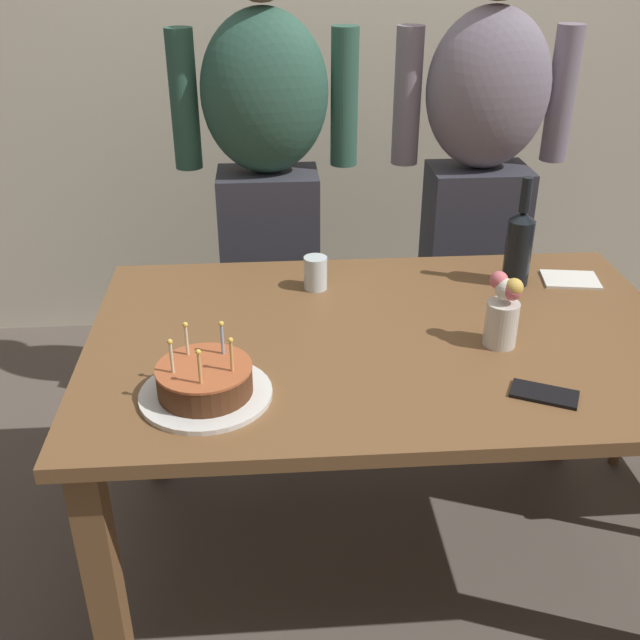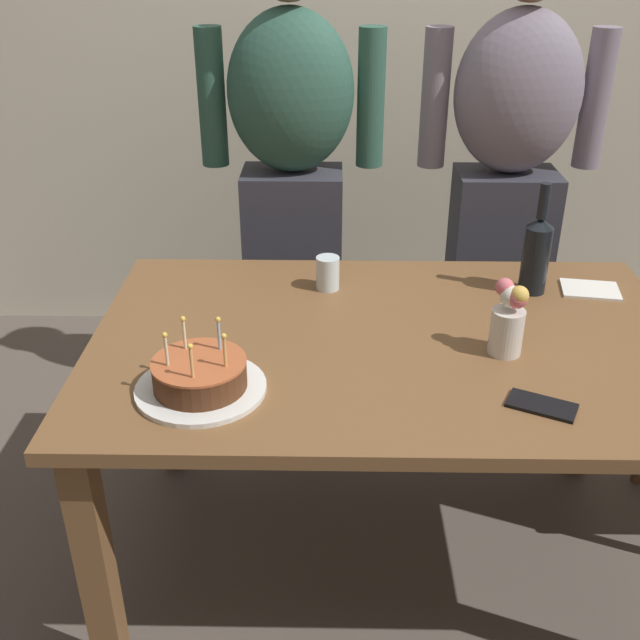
{
  "view_description": "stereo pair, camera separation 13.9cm",
  "coord_description": "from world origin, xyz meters",
  "px_view_note": "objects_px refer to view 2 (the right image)",
  "views": [
    {
      "loc": [
        -0.29,
        -1.63,
        1.66
      ],
      "look_at": [
        -0.17,
        -0.1,
        0.84
      ],
      "focal_mm": 41.97,
      "sensor_mm": 36.0,
      "label": 1
    },
    {
      "loc": [
        -0.15,
        -1.64,
        1.66
      ],
      "look_at": [
        -0.17,
        -0.1,
        0.84
      ],
      "focal_mm": 41.97,
      "sensor_mm": 36.0,
      "label": 2
    }
  ],
  "objects_px": {
    "birthday_cake": "(200,377)",
    "person_woman_cardigan": "(507,185)",
    "wine_bottle": "(536,252)",
    "cell_phone": "(542,405)",
    "flower_vase": "(509,318)",
    "person_man_bearded": "(292,184)",
    "water_glass_near": "(328,273)",
    "napkin_stack": "(590,290)"
  },
  "relations": [
    {
      "from": "water_glass_near",
      "to": "person_man_bearded",
      "type": "relative_size",
      "value": 0.06
    },
    {
      "from": "napkin_stack",
      "to": "flower_vase",
      "type": "distance_m",
      "value": 0.47
    },
    {
      "from": "flower_vase",
      "to": "person_man_bearded",
      "type": "distance_m",
      "value": 1.05
    },
    {
      "from": "birthday_cake",
      "to": "person_man_bearded",
      "type": "height_order",
      "value": "person_man_bearded"
    },
    {
      "from": "person_woman_cardigan",
      "to": "napkin_stack",
      "type": "bearing_deg",
      "value": 104.39
    },
    {
      "from": "flower_vase",
      "to": "person_woman_cardigan",
      "type": "xyz_separation_m",
      "value": [
        0.17,
        0.89,
        0.04
      ]
    },
    {
      "from": "birthday_cake",
      "to": "person_woman_cardigan",
      "type": "height_order",
      "value": "person_woman_cardigan"
    },
    {
      "from": "person_man_bearded",
      "to": "person_woman_cardigan",
      "type": "xyz_separation_m",
      "value": [
        0.73,
        0.0,
        0.0
      ]
    },
    {
      "from": "wine_bottle",
      "to": "cell_phone",
      "type": "relative_size",
      "value": 2.18
    },
    {
      "from": "person_man_bearded",
      "to": "flower_vase",
      "type": "bearing_deg",
      "value": 122.03
    },
    {
      "from": "flower_vase",
      "to": "person_man_bearded",
      "type": "height_order",
      "value": "person_man_bearded"
    },
    {
      "from": "birthday_cake",
      "to": "flower_vase",
      "type": "bearing_deg",
      "value": 14.22
    },
    {
      "from": "flower_vase",
      "to": "water_glass_near",
      "type": "bearing_deg",
      "value": 140.79
    },
    {
      "from": "napkin_stack",
      "to": "person_man_bearded",
      "type": "bearing_deg",
      "value": 147.94
    },
    {
      "from": "napkin_stack",
      "to": "person_woman_cardigan",
      "type": "xyz_separation_m",
      "value": [
        -0.14,
        0.54,
        0.13
      ]
    },
    {
      "from": "flower_vase",
      "to": "person_man_bearded",
      "type": "bearing_deg",
      "value": 122.03
    },
    {
      "from": "wine_bottle",
      "to": "napkin_stack",
      "type": "distance_m",
      "value": 0.2
    },
    {
      "from": "wine_bottle",
      "to": "person_man_bearded",
      "type": "relative_size",
      "value": 0.19
    },
    {
      "from": "water_glass_near",
      "to": "person_woman_cardigan",
      "type": "xyz_separation_m",
      "value": [
        0.6,
        0.54,
        0.09
      ]
    },
    {
      "from": "wine_bottle",
      "to": "flower_vase",
      "type": "height_order",
      "value": "wine_bottle"
    },
    {
      "from": "person_man_bearded",
      "to": "cell_phone",
      "type": "bearing_deg",
      "value": 117.76
    },
    {
      "from": "person_man_bearded",
      "to": "birthday_cake",
      "type": "bearing_deg",
      "value": 81.93
    },
    {
      "from": "wine_bottle",
      "to": "napkin_stack",
      "type": "xyz_separation_m",
      "value": [
        0.17,
        0.0,
        -0.11
      ]
    },
    {
      "from": "water_glass_near",
      "to": "person_woman_cardigan",
      "type": "bearing_deg",
      "value": 41.77
    },
    {
      "from": "birthday_cake",
      "to": "napkin_stack",
      "type": "height_order",
      "value": "birthday_cake"
    },
    {
      "from": "water_glass_near",
      "to": "flower_vase",
      "type": "height_order",
      "value": "flower_vase"
    },
    {
      "from": "flower_vase",
      "to": "person_man_bearded",
      "type": "xyz_separation_m",
      "value": [
        -0.56,
        0.89,
        0.04
      ]
    },
    {
      "from": "napkin_stack",
      "to": "water_glass_near",
      "type": "bearing_deg",
      "value": 179.59
    },
    {
      "from": "birthday_cake",
      "to": "person_woman_cardigan",
      "type": "relative_size",
      "value": 0.18
    },
    {
      "from": "birthday_cake",
      "to": "person_woman_cardigan",
      "type": "distance_m",
      "value": 1.39
    },
    {
      "from": "birthday_cake",
      "to": "person_man_bearded",
      "type": "xyz_separation_m",
      "value": [
        0.15,
        1.07,
        0.1
      ]
    },
    {
      "from": "person_man_bearded",
      "to": "person_woman_cardigan",
      "type": "bearing_deg",
      "value": -180.0
    },
    {
      "from": "birthday_cake",
      "to": "napkin_stack",
      "type": "bearing_deg",
      "value": 27.31
    },
    {
      "from": "person_woman_cardigan",
      "to": "flower_vase",
      "type": "bearing_deg",
      "value": 79.11
    },
    {
      "from": "wine_bottle",
      "to": "person_woman_cardigan",
      "type": "distance_m",
      "value": 0.55
    },
    {
      "from": "water_glass_near",
      "to": "cell_phone",
      "type": "distance_m",
      "value": 0.75
    },
    {
      "from": "cell_phone",
      "to": "flower_vase",
      "type": "relative_size",
      "value": 0.77
    },
    {
      "from": "wine_bottle",
      "to": "flower_vase",
      "type": "xyz_separation_m",
      "value": [
        -0.14,
        -0.34,
        -0.02
      ]
    },
    {
      "from": "napkin_stack",
      "to": "person_man_bearded",
      "type": "xyz_separation_m",
      "value": [
        -0.87,
        0.54,
        0.13
      ]
    },
    {
      "from": "water_glass_near",
      "to": "cell_phone",
      "type": "relative_size",
      "value": 0.66
    },
    {
      "from": "birthday_cake",
      "to": "water_glass_near",
      "type": "relative_size",
      "value": 3.07
    },
    {
      "from": "birthday_cake",
      "to": "flower_vase",
      "type": "height_order",
      "value": "flower_vase"
    }
  ]
}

